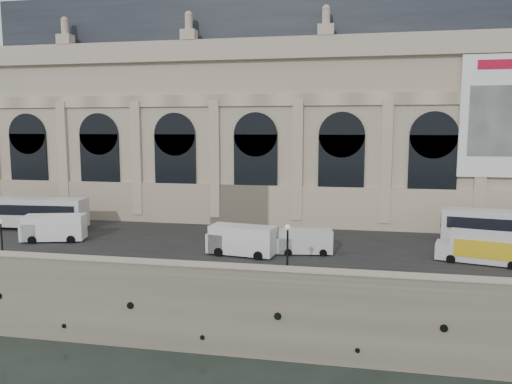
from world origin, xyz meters
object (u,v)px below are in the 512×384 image
Objects in this scene: bus_left at (33,212)px; lamp_right at (287,252)px; box_truck at (480,248)px; bus_right at (507,227)px; van_c at (302,242)px; lamp_left at (2,241)px; van_a at (51,228)px; van_b at (239,240)px.

bus_left is 34.20m from lamp_right.
bus_right is at bearing 59.20° from box_truck.
lamp_left reaches higher than van_c.
van_a is at bearing 162.15° from lamp_right.
bus_right is at bearing 7.73° from van_a.
van_a is at bearing -42.11° from bus_left.
van_a is at bearing -172.27° from bus_right.
lamp_left is (-45.12, -14.58, -0.10)m from bus_right.
box_truck reaches higher than van_b.
lamp_left is at bearing -169.19° from box_truck.
lamp_right reaches higher than van_b.
van_b reaches higher than van_c.
bus_right is 2.31× the size of van_c.
box_truck is 17.79m from lamp_right.
van_a is at bearing 179.31° from box_truck.
van_b is at bearing -14.59° from bus_left.
van_c is (26.20, -0.17, -0.24)m from van_a.
van_a is 20.57m from van_b.
box_truck is (41.86, -0.50, -0.02)m from van_a.
van_c is 1.40× the size of lamp_left.
box_truck is at bearing -0.69° from van_a.
lamp_right is (5.41, -6.59, 0.76)m from van_b.
van_a is (5.56, -5.03, -0.66)m from bus_left.
bus_right is at bearing 36.13° from lamp_right.
van_c is at bearing 17.81° from lamp_left.
lamp_right reaches higher than van_a.
van_a is 41.86m from box_truck.
lamp_left reaches higher than box_truck.
bus_left reaches higher than van_b.
lamp_left is (-19.74, -6.59, 0.50)m from van_b.
bus_left reaches higher than box_truck.
van_c is (31.77, -5.20, -0.90)m from bus_left.
bus_left is at bearing 156.98° from lamp_right.
bus_right reaches higher than van_a.
bus_left is at bearing 137.89° from van_a.
lamp_left is (6.32, -13.38, -0.15)m from bus_left.
box_truck is 1.65× the size of lamp_right.
van_b is 1.69× the size of lamp_left.
lamp_left is at bearing -179.99° from lamp_right.
box_truck is at bearing -1.22° from van_c.
lamp_left is at bearing -64.72° from bus_left.
bus_right reaches higher than van_c.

